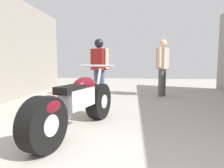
% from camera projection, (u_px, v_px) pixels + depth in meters
% --- Properties ---
extents(ground_plane, '(17.08, 17.08, 0.00)m').
position_uv_depth(ground_plane, '(133.00, 112.00, 3.90)').
color(ground_plane, '#A8A399').
extents(motorcycle_maroon_cruiser, '(0.82, 2.01, 0.95)m').
position_uv_depth(motorcycle_maroon_cruiser, '(76.00, 105.00, 2.70)').
color(motorcycle_maroon_cruiser, black).
rests_on(motorcycle_maroon_cruiser, ground_plane).
extents(mechanic_in_blue, '(0.41, 0.64, 1.66)m').
position_uv_depth(mechanic_in_blue, '(163.00, 64.00, 5.69)').
color(mechanic_in_blue, '#4C4C4C').
rests_on(mechanic_in_blue, ground_plane).
extents(mechanic_with_helmet, '(0.62, 0.41, 1.65)m').
position_uv_depth(mechanic_with_helmet, '(99.00, 63.00, 5.50)').
color(mechanic_with_helmet, '#384766').
rests_on(mechanic_with_helmet, ground_plane).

